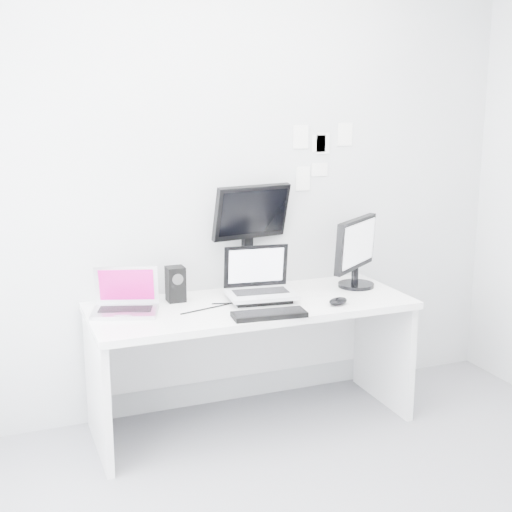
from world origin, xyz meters
name	(u,v)px	position (x,y,z in m)	size (l,w,h in m)	color
back_wall	(230,185)	(0.00, 1.60, 1.35)	(3.60, 3.60, 0.00)	silver
desk	(251,364)	(0.00, 1.25, 0.36)	(1.80, 0.70, 0.73)	white
macbook	(124,291)	(-0.70, 1.30, 0.86)	(0.34, 0.26, 0.26)	#AFAEB3
speaker	(176,284)	(-0.38, 1.43, 0.83)	(0.10, 0.10, 0.20)	black
dell_laptop	(261,274)	(0.06, 1.25, 0.89)	(0.37, 0.29, 0.31)	silver
rear_monitor	(250,236)	(0.10, 1.53, 1.05)	(0.48, 0.17, 0.65)	black
samsung_monitor	(357,252)	(0.71, 1.33, 0.95)	(0.48, 0.22, 0.44)	black
keyboard	(269,314)	(-0.01, 0.97, 0.74)	(0.39, 0.14, 0.03)	black
mouse	(338,301)	(0.43, 1.04, 0.75)	(0.12, 0.08, 0.04)	black
wall_note_0	(301,137)	(0.45, 1.59, 1.62)	(0.10, 0.00, 0.14)	white
wall_note_1	(323,143)	(0.60, 1.59, 1.58)	(0.09, 0.00, 0.13)	white
wall_note_2	(345,134)	(0.75, 1.59, 1.63)	(0.10, 0.00, 0.14)	white
wall_note_3	(319,169)	(0.58, 1.59, 1.42)	(0.11, 0.00, 0.08)	white
wall_note_4	(303,179)	(0.47, 1.59, 1.37)	(0.09, 0.00, 0.15)	white
wall_note_5	(319,144)	(0.57, 1.59, 1.58)	(0.09, 0.00, 0.10)	white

